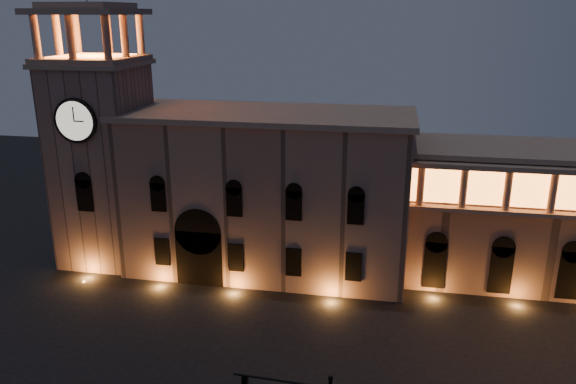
% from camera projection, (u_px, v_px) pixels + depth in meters
% --- Properties ---
extents(government_building, '(30.80, 12.80, 17.60)m').
position_uv_depth(government_building, '(267.00, 192.00, 61.04)').
color(government_building, '#8F6C5D').
rests_on(government_building, ground).
extents(clock_tower, '(9.80, 9.80, 32.40)m').
position_uv_depth(clock_tower, '(103.00, 153.00, 62.26)').
color(clock_tower, '#8F6C5D').
rests_on(clock_tower, ground).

